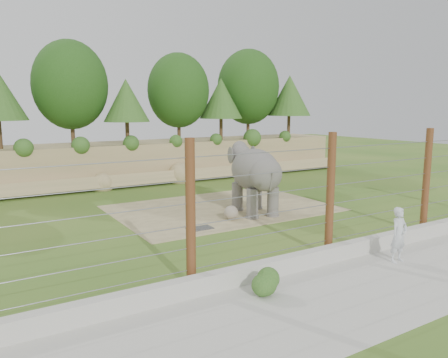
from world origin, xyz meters
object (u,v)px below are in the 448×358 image
stone_ball (231,213)px  barrier_fence (330,195)px  elephant (255,180)px  zookeeper (399,235)px

stone_ball → barrier_fence: bearing=-86.8°
stone_ball → elephant: bearing=16.0°
stone_ball → barrier_fence: 5.69m
elephant → stone_ball: (-1.54, -0.44, -1.22)m
elephant → zookeeper: (0.13, -7.48, -0.66)m
elephant → stone_ball: 2.01m
barrier_fence → zookeeper: size_ratio=11.72×
elephant → stone_ball: elephant is taller
stone_ball → barrier_fence: (0.30, -5.43, 1.68)m
elephant → zookeeper: size_ratio=2.20×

